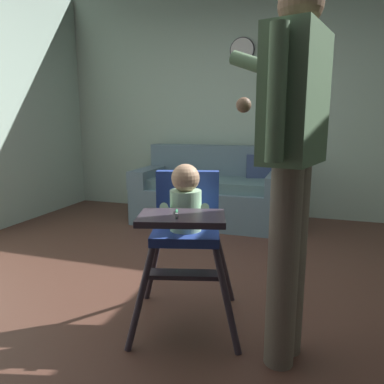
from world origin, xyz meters
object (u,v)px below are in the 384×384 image
Objects in this scene: high_chair at (186,217)px; wall_clock at (242,50)px; adult_standing at (291,160)px; couch at (213,193)px.

wall_clock is at bearing 169.40° from high_chair.
wall_clock is (-0.21, 2.66, 1.34)m from high_chair.
high_chair is 0.66m from adult_standing.
wall_clock is (0.21, 0.48, 1.63)m from couch.
adult_standing reaches higher than couch.
adult_standing is (0.96, -2.32, 0.64)m from couch.
couch is at bearing 175.84° from high_chair.
adult_standing is (0.54, -0.14, 0.34)m from high_chair.
couch is 2.59m from adult_standing.
adult_standing is at bearing 60.74° from high_chair.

